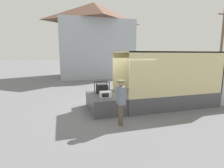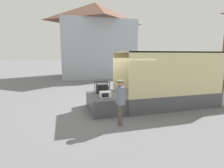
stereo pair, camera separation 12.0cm
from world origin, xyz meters
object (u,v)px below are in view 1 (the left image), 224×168
microwave (106,94)px  worker_person (121,98)px  box_truck (193,87)px  utility_pole (222,43)px  portable_generator (102,89)px

microwave → worker_person: 1.53m
box_truck → utility_pole: 14.27m
box_truck → portable_generator: box_truck is taller
box_truck → utility_pole: bearing=37.0°
microwave → worker_person: size_ratio=0.29×
worker_person → utility_pole: size_ratio=0.22×
worker_person → portable_generator: bearing=92.5°
box_truck → utility_pole: (11.11, 8.38, 3.20)m
portable_generator → worker_person: (0.11, -2.50, 0.10)m
utility_pole → portable_generator: bearing=-154.2°
box_truck → portable_generator: 5.17m
microwave → worker_person: worker_person is taller
box_truck → microwave: (-5.23, -0.47, 0.03)m
worker_person → utility_pole: bearing=32.7°
box_truck → microwave: bearing=-174.9°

